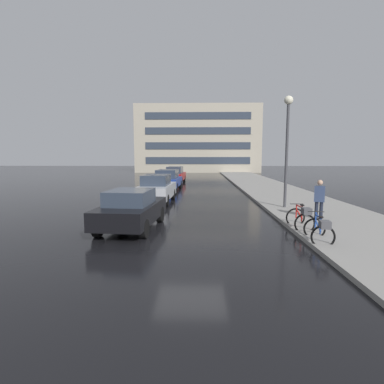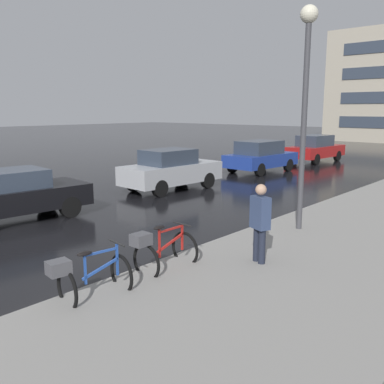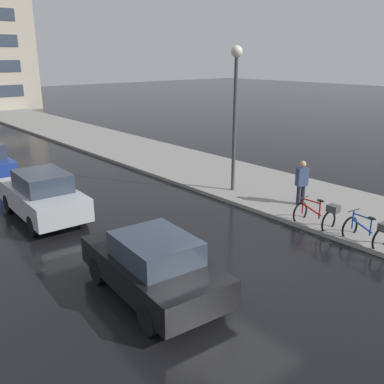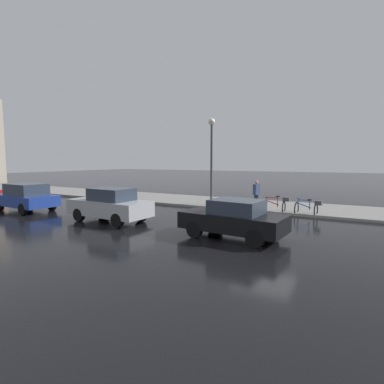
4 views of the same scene
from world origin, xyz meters
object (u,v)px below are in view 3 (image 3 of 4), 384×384
(bicycle_nearest, at_px, (369,231))
(streetlamp, at_px, (235,96))
(car_black, at_px, (153,265))
(pedestrian, at_px, (302,182))
(bicycle_second, at_px, (318,214))
(car_silver, at_px, (43,195))

(bicycle_nearest, relative_size, streetlamp, 0.25)
(bicycle_nearest, height_order, car_black, car_black)
(car_black, height_order, pedestrian, pedestrian)
(bicycle_nearest, height_order, pedestrian, pedestrian)
(car_black, xyz_separation_m, pedestrian, (7.43, 1.37, 0.23))
(bicycle_nearest, bearing_deg, pedestrian, 69.16)
(bicycle_second, distance_m, car_black, 6.21)
(car_silver, bearing_deg, streetlamp, -17.90)
(car_silver, relative_size, streetlamp, 0.76)
(bicycle_second, distance_m, car_silver, 9.00)
(car_silver, bearing_deg, bicycle_second, -46.76)
(bicycle_nearest, height_order, car_silver, car_silver)
(bicycle_second, height_order, streetlamp, streetlamp)
(bicycle_nearest, distance_m, bicycle_second, 1.69)
(bicycle_nearest, bearing_deg, streetlamp, 83.92)
(bicycle_nearest, xyz_separation_m, bicycle_second, (0.00, 1.69, 0.03))
(bicycle_nearest, xyz_separation_m, streetlamp, (0.64, 6.05, 3.34))
(car_black, distance_m, streetlamp, 8.58)
(bicycle_second, height_order, car_black, car_black)
(car_black, height_order, streetlamp, streetlamp)
(bicycle_nearest, xyz_separation_m, car_black, (-6.20, 1.88, 0.27))
(car_black, xyz_separation_m, streetlamp, (6.84, 4.17, 3.07))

